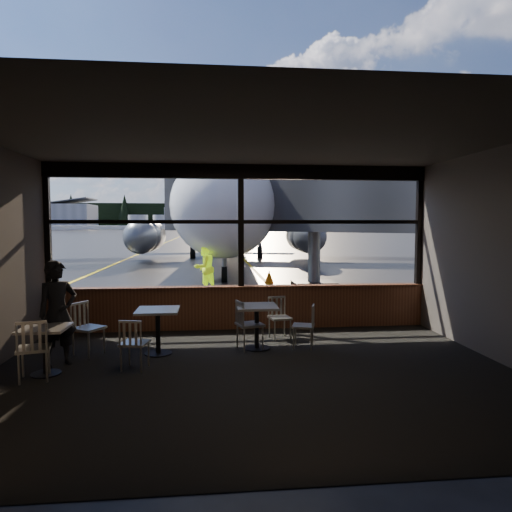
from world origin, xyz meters
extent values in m
plane|color=black|center=(0.00, 120.00, 0.00)|extent=(520.00, 520.00, 0.00)
cube|color=black|center=(0.00, -3.00, 0.01)|extent=(8.00, 6.00, 0.01)
cube|color=#38332D|center=(0.00, -3.00, 3.50)|extent=(8.00, 6.00, 0.04)
cube|color=#49403B|center=(4.00, -3.00, 1.75)|extent=(0.04, 6.00, 3.50)
cube|color=#49403B|center=(0.00, -6.00, 1.75)|extent=(8.00, 0.04, 3.50)
cube|color=#562C1A|center=(0.00, 0.00, 0.45)|extent=(8.00, 0.28, 0.90)
cube|color=black|center=(0.00, 0.00, 3.35)|extent=(8.00, 0.18, 0.30)
cube|color=black|center=(-3.95, 0.00, 2.20)|extent=(0.12, 0.12, 2.60)
cube|color=black|center=(0.00, 0.00, 2.20)|extent=(0.12, 0.12, 2.60)
cube|color=black|center=(3.95, 0.00, 2.20)|extent=(0.12, 0.12, 2.60)
cube|color=black|center=(0.00, 0.00, 2.30)|extent=(8.00, 0.10, 0.08)
imported|color=black|center=(-3.06, -2.28, 0.84)|extent=(0.73, 0.70, 1.69)
imported|color=#BFF219|center=(-0.85, 5.27, 0.83)|extent=(1.01, 1.01, 1.66)
cone|color=orange|center=(1.59, 7.48, 0.25)|extent=(0.35, 0.35, 0.49)
cylinder|color=silver|center=(-30.00, 182.00, 3.00)|extent=(8.00, 8.00, 6.00)
cylinder|color=silver|center=(-20.00, 182.00, 3.00)|extent=(8.00, 8.00, 6.00)
cylinder|color=silver|center=(-10.00, 182.00, 3.00)|extent=(8.00, 8.00, 6.00)
cube|color=black|center=(0.00, 210.00, 6.00)|extent=(360.00, 3.00, 12.00)
camera|label=1|loc=(-0.66, -9.67, 2.25)|focal=32.00mm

